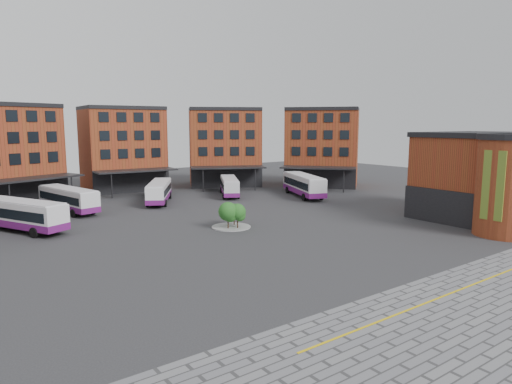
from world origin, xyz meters
TOP-DOWN VIEW (x-y plane):
  - ground at (0.00, 0.00)m, footprint 160.00×160.00m
  - yellow_line at (2.00, -14.00)m, footprint 26.00×0.15m
  - main_building at (-4.77, 38.25)m, footprint 94.14×42.48m
  - east_building at (28.70, -3.06)m, footprint 17.40×15.40m
  - tree_island at (1.96, 11.58)m, footprint 4.40×4.40m
  - bus_b at (-17.40, 24.00)m, footprint 7.79×12.09m
  - bus_c at (-10.41, 32.26)m, footprint 5.15×11.90m
  - bus_d at (2.42, 32.12)m, footprint 7.92×10.84m
  - bus_e at (14.44, 31.50)m, footprint 7.16×10.34m
  - bus_f at (23.61, 23.74)m, footprint 7.31×12.66m

SIDE VIEW (x-z plane):
  - ground at x=0.00m, z-range 0.00..0.00m
  - yellow_line at x=2.00m, z-range 0.02..0.04m
  - bus_e at x=14.44m, z-range 0.12..3.07m
  - tree_island at x=1.96m, z-range 0.12..3.20m
  - bus_d at x=2.42m, z-range 0.13..3.26m
  - bus_c at x=-10.41m, z-range 0.14..3.40m
  - bus_b at x=-17.40m, z-range 0.14..3.55m
  - bus_f at x=23.61m, z-range 0.15..3.67m
  - east_building at x=28.70m, z-range -0.01..10.59m
  - main_building at x=-4.77m, z-range -0.07..14.53m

